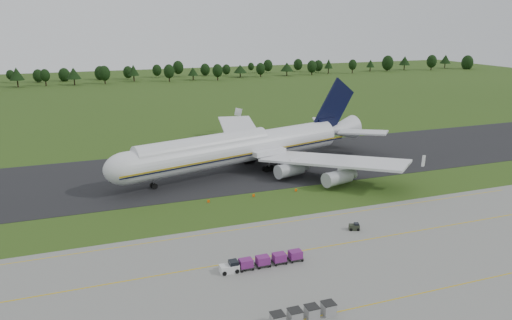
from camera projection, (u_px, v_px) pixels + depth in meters
name	position (u px, v px, depth m)	size (l,w,h in m)	color
ground	(236.00, 209.00, 101.57)	(600.00, 600.00, 0.00)	#2B4615
apron	(311.00, 291.00, 70.90)	(300.00, 52.00, 0.06)	slate
taxiway	(202.00, 171.00, 126.82)	(300.00, 40.00, 0.08)	black
apron_markings	(291.00, 268.00, 77.22)	(300.00, 30.20, 0.01)	#C8A40B
tree_line	(122.00, 72.00, 299.82)	(528.99, 22.79, 11.84)	black
aircraft	(244.00, 147.00, 125.93)	(76.32, 71.87, 21.46)	silver
baggage_train	(261.00, 261.00, 77.59)	(13.61, 1.74, 1.67)	silver
utility_cart	(354.00, 227.00, 91.26)	(2.13, 1.70, 1.02)	#262C1F
uld_row	(303.00, 314.00, 63.87)	(8.90, 1.70, 1.68)	gray
edge_markers	(254.00, 196.00, 108.45)	(20.78, 0.30, 0.60)	#F65707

